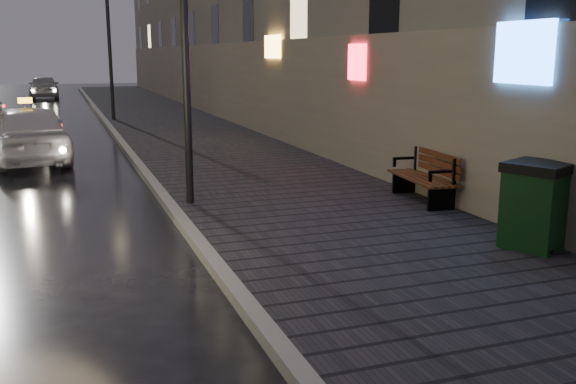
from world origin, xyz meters
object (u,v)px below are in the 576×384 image
Objects in this scene: lamp_near at (184,11)px; taxi_near at (28,133)px; lamp_far at (109,36)px; trash_bin at (536,204)px; bench at (426,176)px; car_far at (44,87)px.

lamp_near is 7.67m from taxi_near.
lamp_far is 10.26m from taxi_near.
trash_bin is at bearing -47.74° from lamp_near.
lamp_near is 4.43× the size of trash_bin.
lamp_near is 16.00m from lamp_far.
bench is at bearing 62.71° from trash_bin.
lamp_near is 5.16m from bench.
bench is at bearing -76.79° from lamp_far.
lamp_far is 20.91m from trash_bin.
lamp_near is 1.00× the size of lamp_far.
bench is 34.61m from car_far.
car_far is (-2.85, 32.57, -2.75)m from lamp_near.
trash_bin is at bearing -79.01° from lamp_far.
car_far is at bearing 75.44° from trash_bin.
taxi_near is 1.05× the size of car_far.
lamp_near and lamp_far have the same top height.
lamp_near is at bearing 167.06° from bench.
bench is 0.41× the size of taxi_near.
bench is at bearing 101.35° from car_far.
bench is 10.54m from taxi_near.
trash_bin is at bearing 115.45° from taxi_near.
lamp_near reaches higher than trash_bin.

